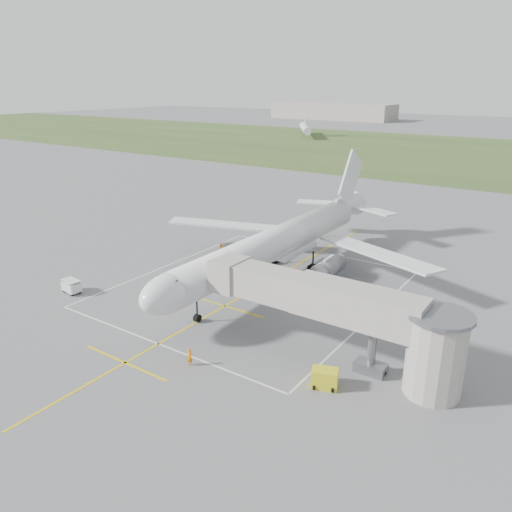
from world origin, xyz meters
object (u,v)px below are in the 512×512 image
Objects in this scene: baggage_cart at (71,286)px; ramp_worker_nose at (190,357)px; airliner at (278,242)px; gpu_unit at (325,378)px; jet_bridge at (348,314)px; ramp_worker_wing at (221,249)px.

baggage_cart is 21.94m from ramp_worker_nose.
airliner is 24.42m from gpu_unit.
baggage_cart reaches higher than gpu_unit.
airliner is 19.45× the size of baggage_cart.
ramp_worker_nose is (-10.91, -3.62, 0.01)m from gpu_unit.
ramp_worker_nose is (21.56, -4.06, -0.03)m from baggage_cart.
jet_bridge is 31.80m from ramp_worker_wing.
gpu_unit is at bearing -49.13° from airliner.
gpu_unit reaches higher than ramp_worker_nose.
airliner is 2.00× the size of jet_bridge.
airliner is at bearing -142.18° from ramp_worker_wing.
airliner is at bearing 137.81° from jet_bridge.
jet_bridge reaches higher than ramp_worker_wing.
baggage_cart is at bearing -173.71° from jet_bridge.
airliner is at bearing 53.83° from baggage_cart.
jet_bridge is (15.72, -14.25, 0.35)m from airliner.
airliner is 19.44× the size of gpu_unit.
airliner is 22.71m from ramp_worker_nose.
airliner is at bearing 95.11° from ramp_worker_nose.
ramp_worker_nose is at bearing -77.41° from airliner.
baggage_cart is at bearing -133.10° from airliner.
gpu_unit is (15.80, -18.26, -3.63)m from airliner.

